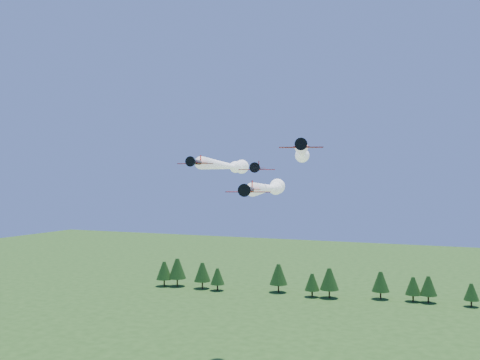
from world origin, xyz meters
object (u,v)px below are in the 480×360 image
at_px(plane_left, 227,166).
at_px(plane_right, 302,153).
at_px(plane_lead, 268,188).
at_px(plane_slot, 257,168).

bearing_deg(plane_left, plane_right, 3.98).
relative_size(plane_lead, plane_slot, 5.32).
bearing_deg(plane_slot, plane_lead, 80.64).
xyz_separation_m(plane_lead, plane_slot, (0.84, -9.06, 4.14)).
xyz_separation_m(plane_left, plane_slot, (13.34, -15.02, -0.94)).
relative_size(plane_lead, plane_right, 0.95).
relative_size(plane_lead, plane_left, 0.93).
height_order(plane_lead, plane_right, plane_right).
xyz_separation_m(plane_lead, plane_left, (-12.50, 5.96, 5.09)).
relative_size(plane_left, plane_right, 1.02).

